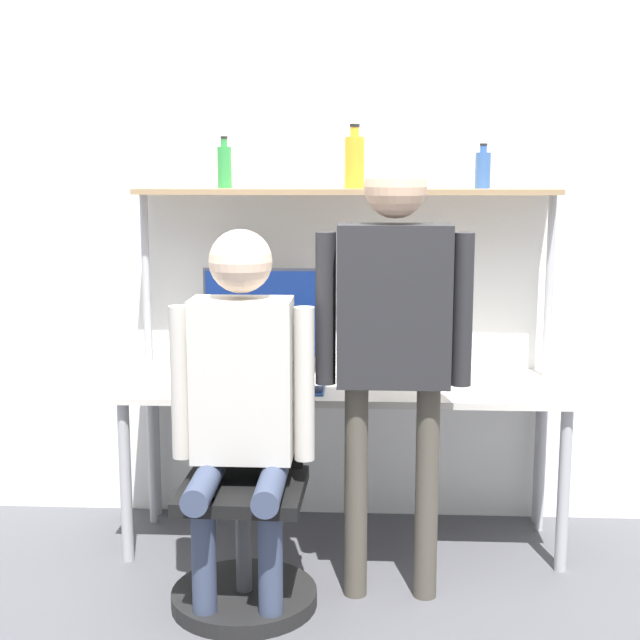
% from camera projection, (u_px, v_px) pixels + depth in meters
% --- Properties ---
extents(ground_plane, '(12.00, 12.00, 0.00)m').
position_uv_depth(ground_plane, '(341.00, 573.00, 3.69)').
color(ground_plane, '#4C4C51').
extents(wall_back, '(8.00, 0.06, 2.70)m').
position_uv_depth(wall_back, '(347.00, 236.00, 4.15)').
color(wall_back, white).
rests_on(wall_back, ground_plane).
extents(desk, '(1.95, 0.64, 0.73)m').
position_uv_depth(desk, '(344.00, 399.00, 3.92)').
color(desk, beige).
rests_on(desk, ground_plane).
extents(shelf_unit, '(1.85, 0.30, 1.57)m').
position_uv_depth(shelf_unit, '(346.00, 231.00, 3.96)').
color(shelf_unit, '#997A56').
rests_on(shelf_unit, ground_plane).
extents(monitor, '(0.57, 0.21, 0.49)m').
position_uv_depth(monitor, '(266.00, 318.00, 4.03)').
color(monitor, '#333338').
rests_on(monitor, desk).
extents(laptop, '(0.34, 0.24, 0.24)m').
position_uv_depth(laptop, '(250.00, 372.00, 3.82)').
color(laptop, silver).
rests_on(laptop, desk).
extents(cell_phone, '(0.07, 0.15, 0.01)m').
position_uv_depth(cell_phone, '(316.00, 391.00, 3.74)').
color(cell_phone, '#264C8C').
rests_on(cell_phone, desk).
extents(office_chair, '(0.56, 0.56, 0.94)m').
position_uv_depth(office_chair, '(245.00, 529.00, 3.42)').
color(office_chair, black).
rests_on(office_chair, ground_plane).
extents(person_seated, '(0.54, 0.48, 1.44)m').
position_uv_depth(person_seated, '(241.00, 389.00, 3.28)').
color(person_seated, '#38425B').
rests_on(person_seated, ground_plane).
extents(person_standing, '(0.59, 0.23, 1.71)m').
position_uv_depth(person_standing, '(394.00, 321.00, 3.32)').
color(person_standing, '#4C473D').
rests_on(person_standing, ground_plane).
extents(bottle_blue, '(0.07, 0.07, 0.19)m').
position_uv_depth(bottle_blue, '(483.00, 169.00, 3.88)').
color(bottle_blue, '#335999').
rests_on(bottle_blue, shelf_unit).
extents(bottle_green, '(0.06, 0.06, 0.23)m').
position_uv_depth(bottle_green, '(225.00, 166.00, 3.94)').
color(bottle_green, '#2D8C3F').
rests_on(bottle_green, shelf_unit).
extents(bottle_amber, '(0.09, 0.09, 0.28)m').
position_uv_depth(bottle_amber, '(354.00, 161.00, 3.90)').
color(bottle_amber, gold).
rests_on(bottle_amber, shelf_unit).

